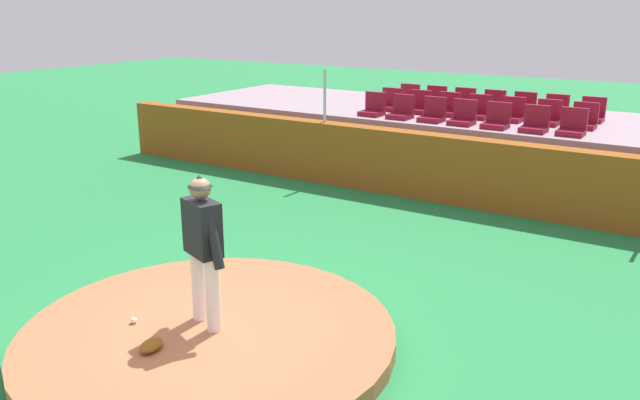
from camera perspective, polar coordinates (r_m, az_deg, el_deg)
ground_plane at (r=7.58m, az=-9.72°, el=-12.38°), size 60.00×60.00×0.00m
pitchers_mound at (r=7.53m, az=-9.76°, el=-11.70°), size 4.18×4.18×0.20m
pitcher at (r=7.16m, az=-10.25°, el=-3.49°), size 0.77×0.40×1.74m
baseball at (r=7.75m, az=-16.06°, el=-10.12°), size 0.07×0.07×0.07m
fielding_glove at (r=7.14m, az=-14.61°, el=-12.25°), size 0.25×0.33×0.11m
brick_barrier at (r=12.70m, az=10.53°, el=2.77°), size 16.19×0.40×1.29m
fence_post_left at (r=13.66m, az=0.42°, el=9.12°), size 0.06×0.06×1.10m
bleacher_platform at (r=15.11m, az=14.33°, el=4.81°), size 15.09×3.99×1.32m
stadium_chair_0 at (r=14.45m, az=4.70°, el=8.04°), size 0.48×0.44×0.50m
stadium_chair_1 at (r=14.12m, az=7.17°, el=7.76°), size 0.48×0.44×0.50m
stadium_chair_2 at (r=13.85m, az=9.89°, el=7.47°), size 0.48×0.44×0.50m
stadium_chair_3 at (r=13.59m, az=12.45°, el=7.15°), size 0.48×0.44×0.50m
stadium_chair_4 at (r=13.36m, az=15.25°, el=6.79°), size 0.48×0.44×0.50m
stadium_chair_5 at (r=13.17m, az=18.36°, el=6.39°), size 0.48×0.44×0.50m
stadium_chair_6 at (r=13.06m, az=21.27°, el=6.02°), size 0.48×0.44×0.50m
stadium_chair_7 at (r=15.22m, az=6.18°, el=8.44°), size 0.48×0.44×0.50m
stadium_chair_8 at (r=14.91m, az=8.69°, el=8.17°), size 0.48×0.44×0.50m
stadium_chair_9 at (r=14.67m, az=11.12°, el=7.91°), size 0.48×0.44×0.50m
stadium_chair_10 at (r=14.42m, az=13.75°, el=7.60°), size 0.48×0.44×0.50m
stadium_chair_11 at (r=14.23m, az=16.47°, el=7.28°), size 0.48×0.44×0.50m
stadium_chair_12 at (r=14.04m, az=19.35°, el=6.90°), size 0.48×0.44×0.50m
stadium_chair_13 at (r=13.89m, az=22.17°, el=6.51°), size 0.48×0.44×0.50m
stadium_chair_14 at (r=16.02m, az=7.75°, el=8.80°), size 0.48×0.44×0.50m
stadium_chair_15 at (r=15.77m, az=10.05°, el=8.57°), size 0.48×0.44×0.50m
stadium_chair_16 at (r=15.51m, az=12.48°, el=8.30°), size 0.48×0.44×0.50m
stadium_chair_17 at (r=15.28m, az=14.97°, el=8.01°), size 0.48×0.44×0.50m
stadium_chair_18 at (r=15.10m, az=17.44°, el=7.71°), size 0.48×0.44×0.50m
stadium_chair_19 at (r=14.91m, az=19.98°, el=7.37°), size 0.48×0.44×0.50m
stadium_chair_20 at (r=14.78m, az=22.78°, el=6.99°), size 0.48×0.44×0.50m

